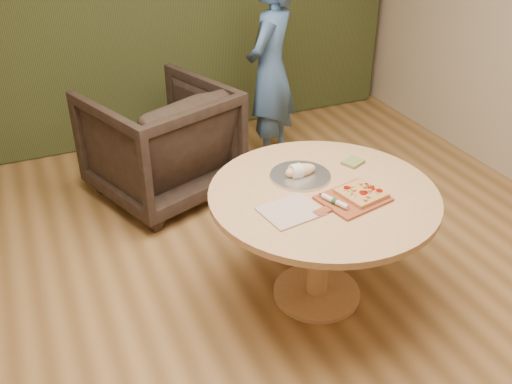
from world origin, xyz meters
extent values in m
cube|color=#9C6F3E|center=(0.00, 0.00, -0.01)|extent=(5.00, 6.00, 0.02)
cylinder|color=tan|center=(0.29, 0.22, 0.01)|extent=(0.54, 0.54, 0.03)
cylinder|color=tan|center=(0.29, 0.22, 0.35)|extent=(0.13, 0.13, 0.68)
cylinder|color=tan|center=(0.29, 0.22, 0.73)|extent=(1.30, 1.30, 0.04)
cube|color=#984326|center=(0.40, 0.08, 0.76)|extent=(0.40, 0.35, 0.01)
cube|color=#984326|center=(0.18, 0.03, 0.76)|extent=(0.11, 0.07, 0.01)
cube|color=tan|center=(0.45, 0.09, 0.78)|extent=(0.26, 0.26, 0.02)
cylinder|color=#740C04|center=(0.40, 0.15, 0.79)|extent=(0.04, 0.04, 0.00)
cylinder|color=#740C04|center=(0.45, 0.07, 0.79)|extent=(0.05, 0.05, 0.00)
cylinder|color=#740C04|center=(0.52, 0.09, 0.79)|extent=(0.04, 0.04, 0.00)
cylinder|color=#740C04|center=(0.54, 0.05, 0.79)|extent=(0.04, 0.04, 0.00)
cube|color=#DC9A52|center=(0.49, 0.06, 0.79)|extent=(0.02, 0.02, 0.01)
cube|color=#DC9A52|center=(0.51, 0.12, 0.79)|extent=(0.02, 0.02, 0.01)
cube|color=#DC9A52|center=(0.45, 0.02, 0.79)|extent=(0.03, 0.03, 0.01)
cube|color=#DC9A52|center=(0.53, 0.11, 0.79)|extent=(0.02, 0.02, 0.01)
cube|color=#DC9A52|center=(0.42, 0.14, 0.79)|extent=(0.02, 0.02, 0.01)
cube|color=#DC9A52|center=(0.42, -0.01, 0.79)|extent=(0.02, 0.02, 0.01)
cube|color=#DC9A52|center=(0.51, 0.13, 0.79)|extent=(0.02, 0.02, 0.01)
cube|color=#DC9A52|center=(0.41, 0.11, 0.79)|extent=(0.02, 0.02, 0.01)
cube|color=#DC9A52|center=(0.49, 0.15, 0.79)|extent=(0.02, 0.02, 0.01)
cube|color=#DC9A52|center=(0.49, 0.11, 0.79)|extent=(0.02, 0.02, 0.01)
cube|color=#2E7B1F|center=(0.39, 0.08, 0.79)|extent=(0.01, 0.01, 0.00)
cube|color=#2E7B1F|center=(0.46, 0.05, 0.79)|extent=(0.01, 0.01, 0.00)
cube|color=#2E7B1F|center=(0.39, 0.09, 0.79)|extent=(0.01, 0.01, 0.00)
cube|color=#2E7B1F|center=(0.49, 0.05, 0.79)|extent=(0.01, 0.01, 0.00)
cube|color=#2E7B1F|center=(0.39, 0.11, 0.79)|extent=(0.01, 0.01, 0.00)
cube|color=#2E7B1F|center=(0.37, 0.07, 0.79)|extent=(0.01, 0.01, 0.00)
cube|color=#2E7B1F|center=(0.48, 0.06, 0.79)|extent=(0.01, 0.01, 0.00)
cube|color=#9A546D|center=(0.47, 0.07, 0.79)|extent=(0.03, 0.02, 0.00)
cube|color=#9A546D|center=(0.48, 0.06, 0.79)|extent=(0.03, 0.03, 0.00)
cube|color=#9A546D|center=(0.39, 0.06, 0.79)|extent=(0.02, 0.03, 0.00)
cube|color=#9A546D|center=(0.52, 0.04, 0.79)|extent=(0.01, 0.03, 0.00)
cube|color=#9A546D|center=(0.38, 0.14, 0.79)|extent=(0.03, 0.02, 0.00)
cylinder|color=beige|center=(0.27, 0.06, 0.78)|extent=(0.09, 0.17, 0.03)
cylinder|color=#194C26|center=(0.27, 0.06, 0.78)|extent=(0.04, 0.04, 0.03)
cube|color=silver|center=(0.24, 0.15, 0.78)|extent=(0.03, 0.04, 0.00)
cube|color=silver|center=(0.03, 0.11, 0.76)|extent=(0.33, 0.29, 0.01)
cylinder|color=silver|center=(0.25, 0.42, 0.75)|extent=(0.35, 0.35, 0.01)
cylinder|color=silver|center=(0.25, 0.42, 0.76)|extent=(0.36, 0.36, 0.02)
ellipsoid|color=beige|center=(0.25, 0.42, 0.79)|extent=(0.19, 0.08, 0.07)
cylinder|color=beige|center=(0.22, 0.42, 0.79)|extent=(0.06, 0.09, 0.09)
cube|color=#5B662E|center=(0.62, 0.44, 0.76)|extent=(0.15, 0.14, 0.02)
imported|color=black|center=(-0.23, 1.81, 0.49)|extent=(1.21, 1.17, 0.99)
imported|color=#3B5D8C|center=(0.79, 1.99, 0.82)|extent=(0.71, 0.70, 1.64)
camera|label=1|loc=(-1.15, -2.13, 2.39)|focal=40.00mm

